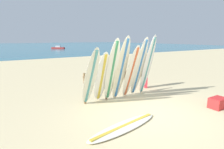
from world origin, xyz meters
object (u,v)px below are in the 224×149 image
at_px(beachgoer_standing, 146,70).
at_px(small_boat_offshore, 58,48).
at_px(surfboard_leaning_left, 102,78).
at_px(surfboard_leaning_right, 139,67).
at_px(cooler_box, 218,103).
at_px(surfboard_lying_on_sand, 124,127).
at_px(surfboard_leaning_far_left, 91,77).
at_px(surfboard_leaning_center_left, 112,71).
at_px(surfboard_leaning_center_right, 131,72).
at_px(surfboard_leaning_far_right, 148,66).
at_px(surfboard_rack, 116,80).
at_px(surfboard_leaning_center, 121,69).

bearing_deg(beachgoer_standing, small_boat_offshore, 81.64).
bearing_deg(surfboard_leaning_left, surfboard_leaning_right, -3.39).
bearing_deg(cooler_box, small_boat_offshore, 82.67).
relative_size(surfboard_leaning_left, surfboard_lying_on_sand, 0.79).
xyz_separation_m(surfboard_leaning_left, small_boat_offshore, (8.03, 36.17, -0.72)).
relative_size(surfboard_leaning_far_left, beachgoer_standing, 1.31).
height_order(surfboard_leaning_center_left, surfboard_leaning_center_right, surfboard_leaning_center_left).
xyz_separation_m(surfboard_leaning_far_right, beachgoer_standing, (0.73, 0.85, -0.37)).
relative_size(surfboard_leaning_right, beachgoer_standing, 1.50).
height_order(surfboard_rack, surfboard_leaning_center_right, surfboard_leaning_center_right).
height_order(surfboard_leaning_left, surfboard_lying_on_sand, surfboard_leaning_left).
xyz_separation_m(surfboard_leaning_left, surfboard_leaning_center, (0.75, -0.15, 0.27)).
xyz_separation_m(surfboard_rack, surfboard_leaning_center_right, (0.40, -0.45, 0.36)).
relative_size(surfboard_leaning_center_right, surfboard_leaning_right, 0.88).
relative_size(surfboard_rack, surfboard_leaning_right, 1.15).
distance_m(surfboard_leaning_center_right, beachgoer_standing, 1.87).
relative_size(surfboard_leaning_far_right, surfboard_lying_on_sand, 1.03).
bearing_deg(surfboard_leaning_far_left, surfboard_lying_on_sand, -86.78).
height_order(surfboard_leaning_center_right, beachgoer_standing, surfboard_leaning_center_right).
bearing_deg(beachgoer_standing, surfboard_lying_on_sand, -140.12).
height_order(surfboard_rack, surfboard_lying_on_sand, surfboard_rack).
bearing_deg(surfboard_rack, surfboard_leaning_right, -22.34).
distance_m(surfboard_rack, beachgoer_standing, 2.09).
bearing_deg(surfboard_lying_on_sand, small_boat_offshore, 77.55).
distance_m(surfboard_leaning_far_right, small_boat_offshore, 36.80).
height_order(surfboard_leaning_far_left, surfboard_leaning_right, surfboard_leaning_right).
bearing_deg(surfboard_lying_on_sand, surfboard_leaning_center, 58.05).
height_order(surfboard_leaning_left, small_boat_offshore, surfboard_leaning_left).
bearing_deg(cooler_box, surfboard_leaning_far_right, 114.50).
bearing_deg(surfboard_leaning_far_left, surfboard_leaning_left, 13.22).
relative_size(surfboard_leaning_center_left, surfboard_leaning_right, 0.99).
bearing_deg(surfboard_leaning_center_left, surfboard_leaning_center_right, -1.63).
bearing_deg(surfboard_leaning_far_left, beachgoer_standing, 13.97).
distance_m(surfboard_rack, surfboard_leaning_right, 1.08).
relative_size(surfboard_leaning_far_left, surfboard_leaning_center, 0.85).
xyz_separation_m(surfboard_leaning_center_left, cooler_box, (2.85, -2.37, -1.02)).
height_order(surfboard_leaning_center_left, beachgoer_standing, surfboard_leaning_center_left).
xyz_separation_m(surfboard_rack, surfboard_leaning_far_right, (1.30, -0.40, 0.55)).
height_order(surfboard_leaning_center_right, cooler_box, surfboard_leaning_center_right).
relative_size(surfboard_leaning_center_right, beachgoer_standing, 1.33).
bearing_deg(surfboard_leaning_far_right, beachgoer_standing, 49.25).
bearing_deg(surfboard_rack, surfboard_leaning_center, -95.86).
xyz_separation_m(surfboard_leaning_center_left, surfboard_leaning_far_right, (1.76, 0.02, 0.06)).
height_order(surfboard_leaning_center_right, surfboard_leaning_right, surfboard_leaning_right).
distance_m(surfboard_leaning_right, cooler_box, 3.04).
bearing_deg(surfboard_lying_on_sand, beachgoer_standing, 39.88).
distance_m(surfboard_rack, small_boat_offshore, 36.63).
bearing_deg(small_boat_offshore, surfboard_lying_on_sand, -102.45).
xyz_separation_m(surfboard_lying_on_sand, small_boat_offshore, (8.42, 38.14, 0.22)).
height_order(surfboard_leaning_far_left, surfboard_leaning_center_right, surfboard_leaning_center_right).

